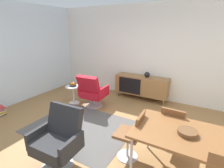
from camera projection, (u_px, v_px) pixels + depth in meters
ground_plane at (104, 138)px, 3.41m from camera, size 8.32×8.32×0.00m
wall_back at (149, 53)px, 5.13m from camera, size 6.80×0.12×2.80m
wall_window_left at (1, 56)px, 4.49m from camera, size 0.12×5.60×2.80m
sideboard at (141, 85)px, 5.22m from camera, size 1.60×0.45×0.72m
vase_cobalt at (147, 75)px, 5.03m from camera, size 0.16×0.16×0.16m
dining_table at (194, 138)px, 2.26m from camera, size 1.60×0.90×0.74m
wooden_bowl_on_table at (187, 132)px, 2.27m from camera, size 0.26×0.26×0.06m
dining_chair_back_left at (173, 126)px, 2.96m from camera, size 0.41×0.43×0.86m
dining_chair_near_window at (132, 134)px, 2.76m from camera, size 0.44×0.42×0.86m
lounge_chair_red at (92, 91)px, 4.66m from camera, size 0.75×0.69×0.95m
armchair_black_shell at (58, 138)px, 2.65m from camera, size 0.74×0.68×0.95m
side_table_round at (74, 92)px, 4.96m from camera, size 0.44×0.44×0.52m
fruit_bowl at (73, 85)px, 4.88m from camera, size 0.20×0.20×0.11m
area_rug at (81, 127)px, 3.80m from camera, size 2.20×1.70×0.01m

